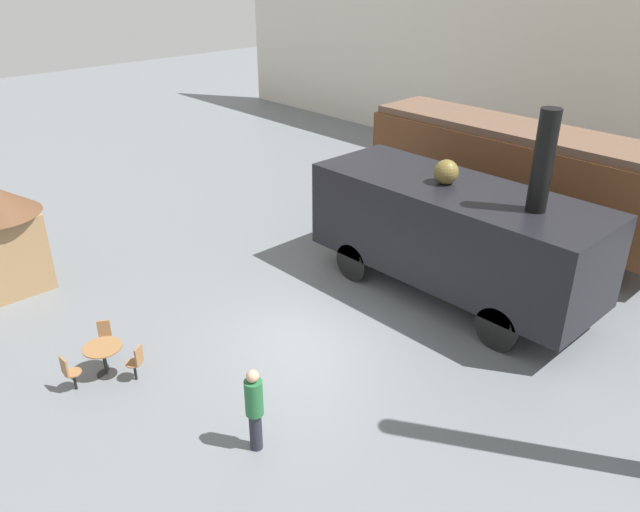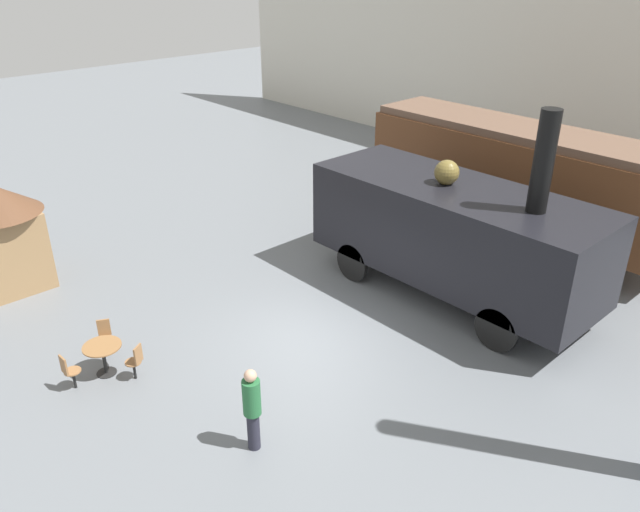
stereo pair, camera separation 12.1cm
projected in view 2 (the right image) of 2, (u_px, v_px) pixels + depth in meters
The scene contains 10 objects.
ground_plane at pixel (311, 337), 15.19m from camera, with size 80.00×80.00×0.00m, color slate.
backdrop_wall at pixel (631, 70), 22.78m from camera, with size 44.00×0.15×9.00m.
passenger_coach_wooden at pixel (517, 172), 19.50m from camera, with size 9.90×2.43×3.66m.
steam_locomotive at pixel (454, 230), 16.23m from camera, with size 7.82×2.82×5.45m.
cafe_table_near at pixel (103, 352), 13.66m from camera, with size 0.84×0.84×0.73m.
cafe_chair_0 at pixel (69, 370), 13.19m from camera, with size 0.36×0.36×0.87m.
cafe_chair_1 at pixel (136, 360), 13.51m from camera, with size 0.40×0.39×0.87m.
cafe_chair_2 at pixel (105, 335), 14.38m from camera, with size 0.40×0.39×0.87m.
visitor_person at pixel (252, 406), 11.43m from camera, with size 0.34×0.34×1.79m.
ticket_kiosk at pixel (2, 231), 16.77m from camera, with size 2.34×2.34×3.00m.
Camera 2 is at (9.47, -8.48, 8.54)m, focal length 35.00 mm.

